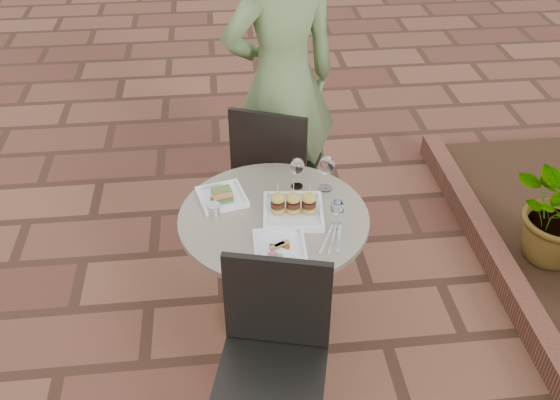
{
  "coord_description": "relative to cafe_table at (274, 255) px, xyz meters",
  "views": [
    {
      "loc": [
        0.05,
        -2.08,
        2.54
      ],
      "look_at": [
        0.3,
        0.21,
        0.82
      ],
      "focal_mm": 40.0,
      "sensor_mm": 36.0,
      "label": 1
    }
  ],
  "objects": [
    {
      "name": "plate_salmon",
      "position": [
        -0.24,
        0.16,
        0.26
      ],
      "size": [
        0.26,
        0.26,
        0.06
      ],
      "rotation": [
        0.0,
        0.0,
        0.24
      ],
      "color": "silver",
      "rests_on": "cafe_table"
    },
    {
      "name": "wine_glass_mid",
      "position": [
        0.14,
        0.22,
        0.36
      ],
      "size": [
        0.07,
        0.07,
        0.17
      ],
      "color": "white",
      "rests_on": "cafe_table"
    },
    {
      "name": "ground",
      "position": [
        -0.27,
        -0.21,
        -0.48
      ],
      "size": [
        60.0,
        60.0,
        0.0
      ],
      "primitive_type": "plane",
      "color": "brown",
      "rests_on": "ground"
    },
    {
      "name": "plate_tuna",
      "position": [
        0.0,
        -0.24,
        0.26
      ],
      "size": [
        0.23,
        0.23,
        0.03
      ],
      "rotation": [
        0.0,
        0.0,
        -0.02
      ],
      "color": "silver",
      "rests_on": "cafe_table"
    },
    {
      "name": "planter_curb",
      "position": [
        1.33,
        0.09,
        -0.41
      ],
      "size": [
        0.12,
        3.0,
        0.15
      ],
      "primitive_type": "cube",
      "color": "brown",
      "rests_on": "ground"
    },
    {
      "name": "diner",
      "position": [
        0.14,
        0.94,
        0.47
      ],
      "size": [
        0.79,
        0.63,
        1.9
      ],
      "primitive_type": "imported",
      "rotation": [
        0.0,
        0.0,
        3.42
      ],
      "color": "#536C3B",
      "rests_on": "ground"
    },
    {
      "name": "wine_glass_far",
      "position": [
        0.28,
        0.19,
        0.38
      ],
      "size": [
        0.08,
        0.08,
        0.19
      ],
      "color": "white",
      "rests_on": "cafe_table"
    },
    {
      "name": "cafe_table",
      "position": [
        0.0,
        0.0,
        0.0
      ],
      "size": [
        0.9,
        0.9,
        0.73
      ],
      "color": "gray",
      "rests_on": "ground"
    },
    {
      "name": "chair_far",
      "position": [
        0.07,
        0.73,
        0.07
      ],
      "size": [
        0.57,
        0.57,
        0.93
      ],
      "rotation": [
        0.0,
        0.0,
        2.76
      ],
      "color": "black",
      "rests_on": "ground"
    },
    {
      "name": "steel_ramekin",
      "position": [
        -0.28,
        0.05,
        0.27
      ],
      "size": [
        0.09,
        0.09,
        0.05
      ],
      "primitive_type": "cylinder",
      "rotation": [
        0.0,
        0.0,
        0.44
      ],
      "color": "silver",
      "rests_on": "cafe_table"
    },
    {
      "name": "wine_glass_right",
      "position": [
        0.28,
        -0.11,
        0.35
      ],
      "size": [
        0.06,
        0.06,
        0.15
      ],
      "color": "white",
      "rests_on": "cafe_table"
    },
    {
      "name": "chair_near",
      "position": [
        -0.06,
        -0.63,
        0.07
      ],
      "size": [
        0.53,
        0.53,
        0.93
      ],
      "rotation": [
        0.0,
        0.0,
        -0.25
      ],
      "color": "black",
      "rests_on": "ground"
    },
    {
      "name": "cutlery_set",
      "position": [
        0.25,
        -0.2,
        0.25
      ],
      "size": [
        0.16,
        0.24,
        0.0
      ],
      "primitive_type": null,
      "rotation": [
        0.0,
        0.0,
        -0.3
      ],
      "color": "silver",
      "rests_on": "cafe_table"
    },
    {
      "name": "plate_sliders",
      "position": [
        0.09,
        0.0,
        0.29
      ],
      "size": [
        0.3,
        0.3,
        0.18
      ],
      "rotation": [
        0.0,
        0.0,
        -0.09
      ],
      "color": "silver",
      "rests_on": "cafe_table"
    }
  ]
}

